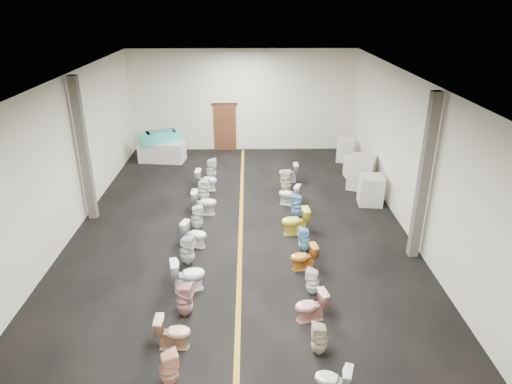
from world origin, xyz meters
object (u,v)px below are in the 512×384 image
toilet_left_9 (203,191)px  toilet_right_2 (320,339)px  appliance_crate_a (371,190)px  toilet_right_1 (333,381)px  appliance_crate_d (345,150)px  toilet_left_6 (194,234)px  toilet_right_4 (313,282)px  toilet_right_11 (288,173)px  toilet_left_8 (204,202)px  toilet_right_8 (297,206)px  bathtub (161,137)px  toilet_left_10 (206,180)px  toilet_left_1 (169,369)px  toilet_left_2 (173,332)px  toilet_left_4 (188,275)px  toilet_right_5 (303,257)px  toilet_left_3 (185,300)px  toilet_right_7 (295,221)px  toilet_right_6 (304,239)px  toilet_left_5 (187,250)px  toilet_right_10 (286,182)px  toilet_right_9 (289,194)px  toilet_left_11 (211,169)px  appliance_crate_b (361,172)px  appliance_crate_c (355,168)px  toilet_right_3 (311,306)px  display_table (162,151)px  toilet_left_7 (197,217)px

toilet_left_9 → toilet_right_2: size_ratio=1.19×
appliance_crate_a → toilet_right_1: 8.57m
appliance_crate_a → appliance_crate_d: size_ratio=1.03×
toilet_left_6 → toilet_right_4: 3.85m
toilet_left_6 → toilet_right_11: size_ratio=1.00×
toilet_left_8 → toilet_right_8: (2.99, -0.36, 0.00)m
bathtub → toilet_left_10: bearing=-78.7°
toilet_left_1 → toilet_right_8: (3.01, 6.78, 0.04)m
toilet_left_2 → toilet_right_4: (3.04, 1.74, -0.02)m
toilet_left_4 → toilet_right_5: size_ratio=1.18×
toilet_left_3 → toilet_right_5: toilet_left_3 is taller
toilet_right_7 → toilet_right_6: bearing=2.2°
toilet_right_4 → toilet_left_5: bearing=-91.8°
appliance_crate_d → toilet_left_5: appliance_crate_d is taller
toilet_left_8 → toilet_right_10: (2.80, 1.75, 0.00)m
toilet_left_4 → toilet_left_10: toilet_left_4 is taller
toilet_left_2 → toilet_left_8: bearing=0.1°
toilet_right_9 → toilet_right_6: bearing=25.4°
appliance_crate_a → toilet_left_8: (-5.59, -0.71, -0.09)m
toilet_left_3 → toilet_right_11: 8.43m
toilet_right_9 → toilet_right_10: (-0.01, 1.09, 0.03)m
toilet_left_11 → toilet_right_11: (2.96, -0.29, -0.06)m
toilet_left_5 → toilet_right_2: toilet_left_5 is taller
toilet_right_1 → toilet_left_2: bearing=-93.8°
toilet_left_10 → toilet_right_10: size_ratio=0.95×
toilet_right_4 → toilet_left_3: bearing=-53.9°
toilet_right_8 → toilet_left_2: bearing=-13.4°
toilet_left_5 → toilet_right_11: bearing=-13.7°
toilet_right_2 → toilet_right_9: 7.05m
bathtub → toilet_left_6: bearing=-95.8°
appliance_crate_a → toilet_right_1: size_ratio=1.50×
appliance_crate_a → appliance_crate_b: appliance_crate_b is taller
appliance_crate_d → toilet_left_1: appliance_crate_d is taller
appliance_crate_a → toilet_right_4: size_ratio=1.48×
toilet_right_5 → toilet_right_6: toilet_right_6 is taller
appliance_crate_c → toilet_left_10: 5.81m
toilet_left_8 → toilet_right_5: bearing=-136.4°
toilet_left_5 → toilet_left_11: (0.19, 6.07, 0.01)m
bathtub → toilet_left_3: 10.67m
toilet_right_2 → toilet_right_1: bearing=7.5°
toilet_left_1 → toilet_right_5: bearing=-58.4°
appliance_crate_a → toilet_right_3: (-2.81, -6.07, -0.14)m
toilet_left_6 → toilet_left_8: toilet_left_8 is taller
toilet_left_2 → toilet_right_2: (2.91, -0.24, -0.00)m
toilet_left_6 → bathtub: bearing=34.0°
toilet_right_11 → toilet_left_11: bearing=-95.4°
display_table → toilet_left_7: (2.12, -6.33, -0.02)m
toilet_right_10 → toilet_right_3: bearing=12.8°
display_table → toilet_right_4: (5.21, -9.66, -0.08)m
toilet_right_11 → toilet_left_2: bearing=-18.8°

